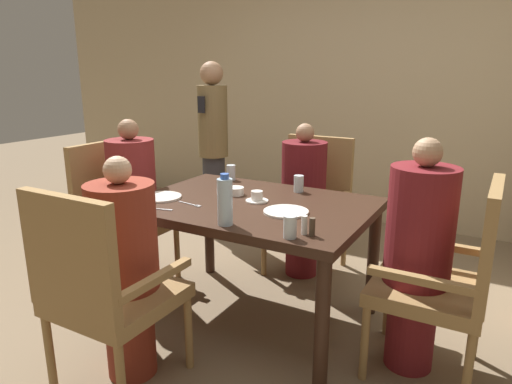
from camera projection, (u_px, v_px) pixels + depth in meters
name	position (u px, v px, depth m)	size (l,w,h in m)	color
ground_plane	(252.00, 317.00, 2.82)	(16.00, 16.00, 0.00)	#7A664C
wall_back	(369.00, 79.00, 4.37)	(8.00, 0.06, 2.80)	tan
dining_table	(252.00, 217.00, 2.65)	(1.35, 0.97, 0.74)	#331E14
chair_left_side	(118.00, 209.00, 3.20)	(0.52, 0.52, 1.00)	olive
diner_in_left_chair	(133.00, 203.00, 3.11)	(0.32, 0.32, 1.18)	maroon
chair_far_side	(311.00, 200.00, 3.44)	(0.52, 0.52, 1.00)	olive
diner_in_far_chair	(303.00, 199.00, 3.30)	(0.32, 0.32, 1.13)	#5B1419
chair_right_side	(449.00, 275.00, 2.17)	(0.52, 0.52, 1.00)	olive
diner_in_right_chair	(418.00, 255.00, 2.22)	(0.32, 0.32, 1.18)	maroon
chair_near_corner	(101.00, 286.00, 2.06)	(0.52, 0.52, 1.00)	olive
diner_in_near_chair	(125.00, 267.00, 2.17)	(0.32, 0.32, 1.11)	maroon
standing_host	(213.00, 144.00, 4.09)	(0.26, 0.30, 1.56)	#2D2D33
plate_main_left	(286.00, 212.00, 2.43)	(0.24, 0.24, 0.01)	white
plate_main_right	(161.00, 197.00, 2.72)	(0.24, 0.24, 0.01)	white
teacup_with_saucer	(257.00, 197.00, 2.64)	(0.13, 0.13, 0.06)	white
bowl_small	(235.00, 191.00, 2.78)	(0.10, 0.10, 0.05)	white
water_bottle	(225.00, 201.00, 2.22)	(0.08, 0.08, 0.26)	silver
glass_tall_near	(290.00, 227.00, 2.06)	(0.06, 0.06, 0.10)	silver
glass_tall_mid	(231.00, 172.00, 3.16)	(0.06, 0.06, 0.10)	silver
glass_tall_far	(299.00, 184.00, 2.84)	(0.06, 0.06, 0.10)	silver
salt_shaker	(304.00, 225.00, 2.10)	(0.03, 0.03, 0.09)	white
pepper_shaker	(312.00, 227.00, 2.09)	(0.03, 0.03, 0.09)	#4C3D2D
fork_beside_plate	(192.00, 205.00, 2.58)	(0.17, 0.04, 0.00)	silver
knife_beside_plate	(158.00, 209.00, 2.49)	(0.18, 0.06, 0.00)	silver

